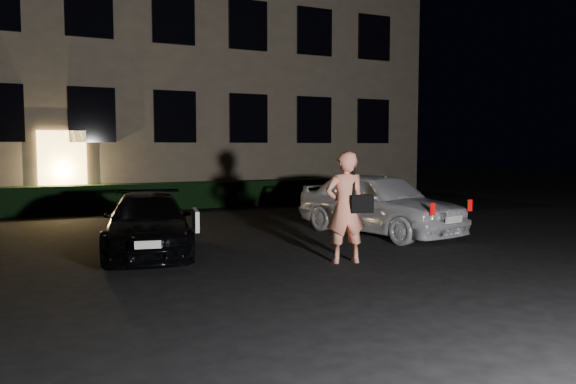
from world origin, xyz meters
name	(u,v)px	position (x,y,z in m)	size (l,w,h in m)	color
ground	(349,274)	(0.00, 0.00, 0.00)	(80.00, 80.00, 0.00)	black
building	(148,44)	(0.00, 14.99, 6.00)	(20.00, 8.11, 12.00)	#695C4B
hedge	(180,195)	(0.00, 10.50, 0.42)	(15.00, 0.70, 0.85)	black
sedan	(148,223)	(-2.49, 3.20, 0.56)	(2.30, 4.07, 1.11)	black
hatch	(378,203)	(2.78, 3.25, 0.72)	(2.53, 4.51, 1.45)	silver
man	(346,207)	(0.39, 0.77, 0.97)	(0.81, 0.61, 1.93)	#F88E6E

